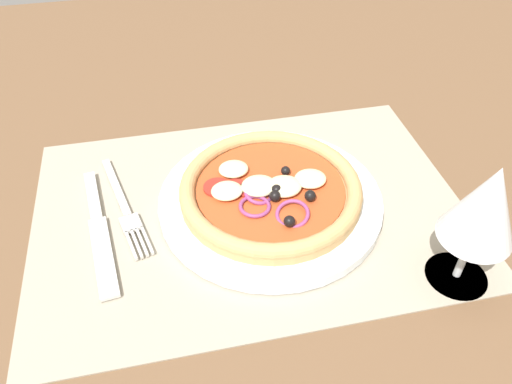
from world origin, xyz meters
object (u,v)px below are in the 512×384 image
object	(u,v)px
pizza	(271,191)
knife	(99,230)
wine_glass	(485,208)
plate	(271,202)
fork	(126,210)

from	to	relation	value
pizza	knife	size ratio (longest dim) A/B	1.06
knife	wine_glass	distance (cm)	40.23
plate	fork	size ratio (longest dim) A/B	1.48
pizza	fork	size ratio (longest dim) A/B	1.19
plate	knife	distance (cm)	19.95
pizza	plate	bearing A→B (deg)	-174.44
fork	wine_glass	bearing A→B (deg)	49.85
fork	knife	distance (cm)	4.08
pizza	knife	world-z (taller)	pizza
plate	fork	bearing A→B (deg)	-9.09
plate	wine_glass	bearing A→B (deg)	139.70
plate	knife	size ratio (longest dim) A/B	1.32
plate	wine_glass	size ratio (longest dim) A/B	1.77
plate	fork	world-z (taller)	plate
pizza	knife	bearing A→B (deg)	0.12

